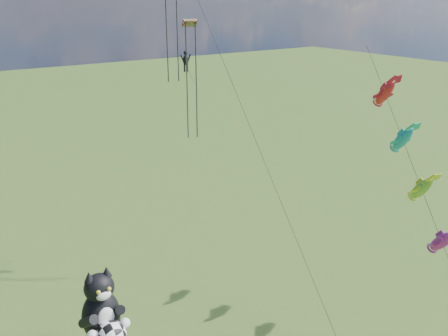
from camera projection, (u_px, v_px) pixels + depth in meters
cat_kite_rig at (103, 315)px, 23.72m from camera, size 2.14×4.01×10.00m
fish_windsock_rig at (422, 189)px, 31.07m from camera, size 3.92×15.54×18.77m
parafoil_rig at (188, 49)px, 35.59m from camera, size 3.51×17.32×26.51m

